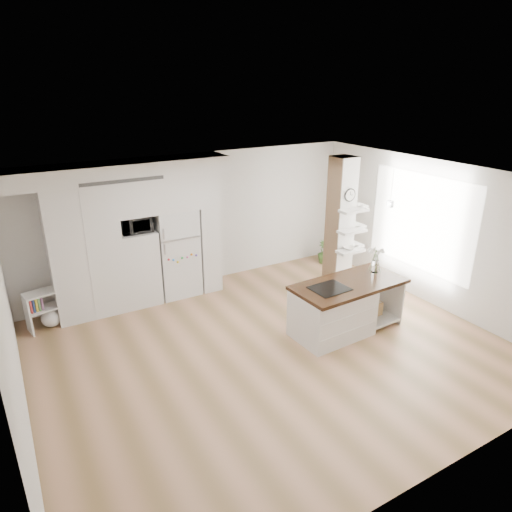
{
  "coord_description": "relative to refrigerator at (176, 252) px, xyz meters",
  "views": [
    {
      "loc": [
        -3.33,
        -5.29,
        4.01
      ],
      "look_at": [
        0.24,
        0.9,
        1.24
      ],
      "focal_mm": 32.0,
      "sensor_mm": 36.0,
      "label": 1
    }
  ],
  "objects": [
    {
      "name": "shelf_plant",
      "position": [
        3.15,
        -1.38,
        0.65
      ],
      "size": [
        0.27,
        0.23,
        0.3
      ],
      "primitive_type": "imported",
      "color": "#416C2B",
      "rests_on": "column"
    },
    {
      "name": "column",
      "position": [
        2.9,
        -1.55,
        0.48
      ],
      "size": [
        0.69,
        0.9,
        2.7
      ],
      "color": "silver",
      "rests_on": "floor"
    },
    {
      "name": "bookshelf",
      "position": [
        -2.45,
        -0.18,
        -0.58
      ],
      "size": [
        0.63,
        0.44,
        0.68
      ],
      "rotation": [
        0.0,
        0.0,
        0.2
      ],
      "color": "silver",
      "rests_on": "floor"
    },
    {
      "name": "refrigerator",
      "position": [
        0.0,
        0.0,
        0.0
      ],
      "size": [
        0.78,
        0.69,
        1.75
      ],
      "color": "white",
      "rests_on": "floor"
    },
    {
      "name": "floor_plant_b",
      "position": [
        3.52,
        -0.18,
        -0.61
      ],
      "size": [
        0.33,
        0.33,
        0.53
      ],
      "primitive_type": "imported",
      "rotation": [
        0.0,
        0.0,
        0.09
      ],
      "color": "#416C2B",
      "rests_on": "floor"
    },
    {
      "name": "window",
      "position": [
        4.0,
        -2.38,
        0.62
      ],
      "size": [
        0.0,
        2.4,
        2.4
      ],
      "primitive_type": "plane",
      "rotation": [
        1.57,
        0.0,
        -1.57
      ],
      "color": "white",
      "rests_on": "room"
    },
    {
      "name": "cabinet_wall",
      "position": [
        -0.92,
        -0.01,
        0.63
      ],
      "size": [
        4.0,
        0.71,
        2.7
      ],
      "color": "silver",
      "rests_on": "floor"
    },
    {
      "name": "pendant_light",
      "position": [
        2.23,
        -2.53,
        1.24
      ],
      "size": [
        0.12,
        0.12,
        0.1
      ],
      "primitive_type": "cylinder",
      "color": "white",
      "rests_on": "room"
    },
    {
      "name": "kitchen_island",
      "position": [
        1.75,
        -2.81,
        -0.42
      ],
      "size": [
        1.98,
        1.01,
        1.44
      ],
      "rotation": [
        0.0,
        0.0,
        0.05
      ],
      "color": "silver",
      "rests_on": "floor"
    },
    {
      "name": "room",
      "position": [
        0.53,
        -2.68,
        0.98
      ],
      "size": [
        7.04,
        6.04,
        2.72
      ],
      "color": "white",
      "rests_on": "ground"
    },
    {
      "name": "floor_plant_a",
      "position": [
        2.45,
        -2.3,
        -0.65
      ],
      "size": [
        0.3,
        0.28,
        0.45
      ],
      "primitive_type": "imported",
      "rotation": [
        0.0,
        0.0,
        -0.37
      ],
      "color": "#416C2B",
      "rests_on": "floor"
    },
    {
      "name": "floor",
      "position": [
        0.53,
        -2.68,
        -0.88
      ],
      "size": [
        7.0,
        6.0,
        0.01
      ],
      "primitive_type": "cube",
      "color": "tan",
      "rests_on": "ground"
    },
    {
      "name": "decor_bowl",
      "position": [
        2.82,
        -1.78,
        0.13
      ],
      "size": [
        0.22,
        0.22,
        0.05
      ],
      "primitive_type": "imported",
      "color": "white",
      "rests_on": "column"
    },
    {
      "name": "microwave",
      "position": [
        -0.75,
        -0.06,
        0.69
      ],
      "size": [
        0.54,
        0.37,
        0.3
      ],
      "primitive_type": "imported",
      "color": "#2D2D2D",
      "rests_on": "cabinet_wall"
    }
  ]
}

